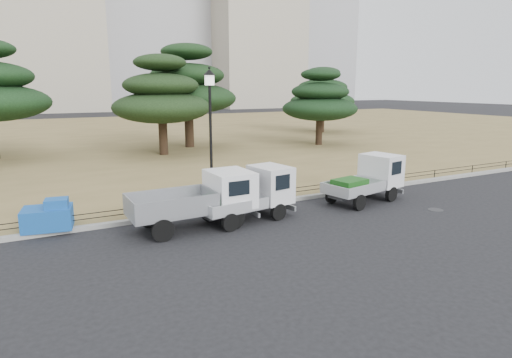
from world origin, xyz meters
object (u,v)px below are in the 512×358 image
tarp_pile (49,217)px  truck_kei_rear (368,179)px  truck_large (200,198)px  street_lamp (210,116)px  truck_kei_front (252,194)px

tarp_pile → truck_kei_rear: bearing=-7.8°
truck_kei_rear → tarp_pile: truck_kei_rear is taller
truck_large → street_lamp: 3.44m
truck_kei_front → truck_kei_rear: size_ratio=0.97×
truck_large → truck_kei_rear: (7.64, 0.05, -0.09)m
truck_kei_front → street_lamp: (-0.88, 1.78, 2.82)m
truck_large → street_lamp: (1.13, 1.78, 2.72)m
truck_kei_front → street_lamp: size_ratio=0.71×
truck_large → truck_kei_front: (2.02, -0.00, -0.10)m
truck_kei_rear → tarp_pile: bearing=160.5°
street_lamp → truck_kei_rear: bearing=-14.9°
truck_large → truck_kei_front: truck_kei_front is taller
truck_kei_rear → tarp_pile: (-12.42, 1.71, -0.41)m
street_lamp → tarp_pile: street_lamp is taller
truck_kei_front → truck_large: bearing=170.6°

